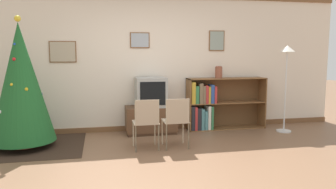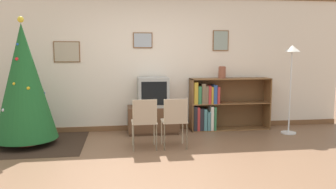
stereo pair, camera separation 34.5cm
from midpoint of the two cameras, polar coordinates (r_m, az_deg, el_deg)
The scene contains 11 objects.
ground_plane at distance 4.62m, azimuth 0.98°, elevation -12.13°, with size 24.00×24.00×0.00m, color brown.
wall_back at distance 6.49m, azimuth -2.08°, elevation 5.66°, with size 8.15×0.11×2.70m.
area_rug at distance 5.97m, azimuth -21.75°, elevation -8.10°, with size 1.88×1.56×0.01m.
christmas_tree at distance 5.79m, azimuth -22.24°, elevation 1.99°, with size 1.01×1.01×2.11m.
tv_console at distance 6.31m, azimuth -1.06°, elevation -4.38°, with size 0.96×0.51×0.52m.
television at distance 6.22m, azimuth -1.07°, elevation 0.44°, with size 0.57×0.49×0.56m.
folding_chair_left at distance 5.18m, azimuth -2.22°, elevation -4.56°, with size 0.40×0.40×0.82m.
folding_chair_right at distance 5.25m, azimuth 3.08°, elevation -4.40°, with size 0.40×0.40×0.82m.
bookshelf at distance 6.61m, azimuth 9.70°, elevation -1.91°, with size 1.60×0.36×1.03m.
vase at distance 6.57m, azimuth 10.90°, elevation 3.83°, with size 0.14×0.14×0.24m.
standing_lamp at distance 6.62m, azimuth 22.13°, elevation 4.58°, with size 0.28×0.28×1.67m.
Camera 2 is at (-0.53, -4.33, 1.53)m, focal length 35.00 mm.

